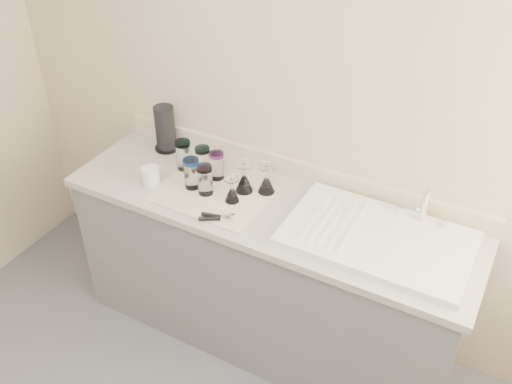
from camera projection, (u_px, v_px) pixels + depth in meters
The scene contains 15 objects.
room_envelope at pixel (61, 248), 1.52m from camera, with size 3.54×3.50×2.52m.
counter_unit at pixel (267, 273), 3.02m from camera, with size 2.06×0.62×0.90m.
sink_unit at pixel (378, 238), 2.53m from camera, with size 0.82×0.50×0.22m.
dish_towel at pixel (213, 193), 2.83m from camera, with size 0.55×0.42×0.01m, color silver.
tumbler_teal at pixel (183, 155), 2.96m from camera, with size 0.08×0.08×0.16m.
tumbler_cyan at pixel (203, 161), 2.92m from camera, with size 0.08×0.08×0.16m.
tumbler_purple at pixel (217, 165), 2.89m from camera, with size 0.08×0.08×0.15m.
tumbler_blue at pixel (192, 173), 2.82m from camera, with size 0.08×0.08×0.16m.
tumbler_lavender at pixel (205, 180), 2.78m from camera, with size 0.08×0.08×0.16m.
goblet_back_left at pixel (244, 181), 2.81m from camera, with size 0.09×0.09×0.16m.
goblet_back_right at pixel (266, 183), 2.80m from camera, with size 0.09×0.09×0.15m.
goblet_front_left at pixel (232, 193), 2.75m from camera, with size 0.07×0.07×0.13m.
can_opener at pixel (217, 218), 2.65m from camera, with size 0.16×0.10×0.02m.
white_mug at pixel (150, 176), 2.88m from camera, with size 0.14×0.12×0.09m.
paper_towel_roll at pixel (165, 129), 3.11m from camera, with size 0.14×0.14×0.26m.
Camera 1 is at (1.00, -0.75, 2.56)m, focal length 40.00 mm.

